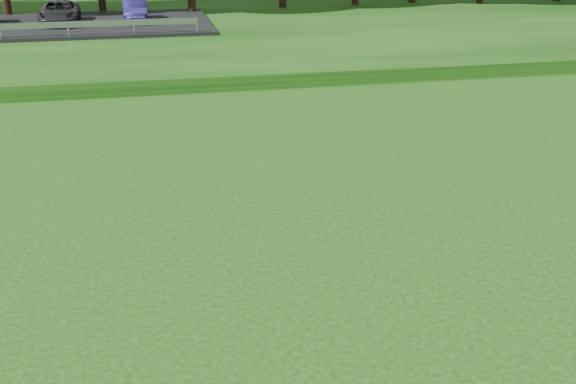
{
  "coord_description": "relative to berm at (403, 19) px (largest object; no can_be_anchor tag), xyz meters",
  "views": [
    {
      "loc": [
        -16.25,
        -8.35,
        6.78
      ],
      "look_at": [
        -13.38,
        5.07,
        1.3
      ],
      "focal_mm": 45.0,
      "sensor_mm": 36.0,
      "label": 1
    }
  ],
  "objects": [
    {
      "name": "berm",
      "position": [
        0.0,
        0.0,
        0.0
      ],
      "size": [
        130.0,
        30.0,
        0.6
      ],
      "primitive_type": "cube",
      "color": "#10400C",
      "rests_on": "ground"
    },
    {
      "name": "walking_path",
      "position": [
        0.0,
        -14.0,
        -0.28
      ],
      "size": [
        130.0,
        1.6,
        0.04
      ],
      "primitive_type": "cube",
      "color": "gray",
      "rests_on": "ground"
    }
  ]
}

